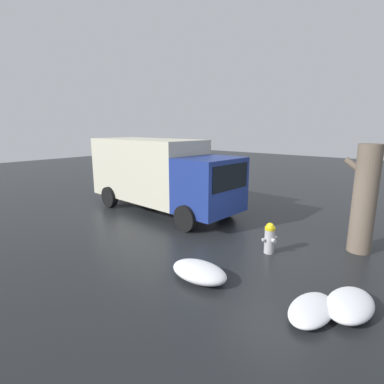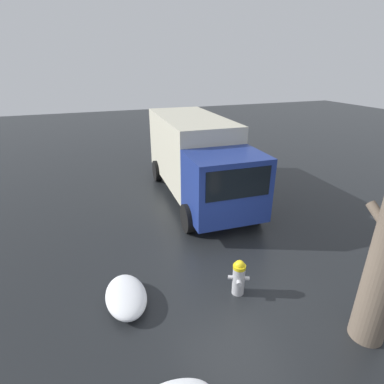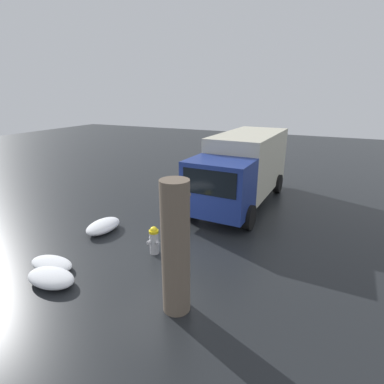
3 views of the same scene
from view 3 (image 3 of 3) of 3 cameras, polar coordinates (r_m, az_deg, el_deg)
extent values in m
plane|color=black|center=(9.38, -7.12, -11.45)|extent=(60.00, 60.00, 0.00)
cylinder|color=#B7B7BC|center=(9.22, -7.21, -9.61)|extent=(0.27, 0.27, 0.68)
cylinder|color=yellow|center=(9.05, -7.30, -7.48)|extent=(0.29, 0.29, 0.08)
sphere|color=yellow|center=(9.03, -7.31, -7.25)|extent=(0.23, 0.23, 0.23)
cylinder|color=#B7B7BC|center=(9.10, -8.23, -9.48)|extent=(0.14, 0.14, 0.11)
cylinder|color=#B7B7BC|center=(9.04, -6.58, -9.59)|extent=(0.12, 0.13, 0.09)
cylinder|color=#B7B7BC|center=(9.32, -7.85, -8.73)|extent=(0.12, 0.13, 0.09)
cylinder|color=#6B5B4C|center=(6.44, -3.13, -10.73)|extent=(0.62, 0.62, 3.03)
cylinder|color=#6B5B4C|center=(6.30, -2.08, -2.86)|extent=(0.70, 0.17, 0.57)
cube|color=navy|center=(10.77, 5.18, 0.94)|extent=(1.87, 2.36, 1.96)
cube|color=black|center=(9.86, 3.24, 1.73)|extent=(0.11, 1.92, 0.86)
cube|color=beige|center=(13.87, 10.73, 5.82)|extent=(5.24, 2.50, 2.52)
cylinder|color=black|center=(10.84, 10.82, -4.75)|extent=(0.91, 0.32, 0.90)
cylinder|color=black|center=(11.62, -0.01, -2.79)|extent=(0.91, 0.32, 0.90)
cylinder|color=black|center=(15.13, 16.04, 1.54)|extent=(0.91, 0.32, 0.90)
cylinder|color=black|center=(15.70, 7.87, 2.69)|extent=(0.91, 0.32, 0.90)
ellipsoid|color=white|center=(9.39, -25.17, -12.27)|extent=(0.72, 1.34, 0.27)
ellipsoid|color=white|center=(8.70, -25.28, -14.55)|extent=(0.80, 1.38, 0.34)
ellipsoid|color=white|center=(11.03, -16.55, -6.22)|extent=(1.42, 0.87, 0.39)
camera|label=1|loc=(12.37, -49.08, 6.59)|focal=28.00mm
camera|label=2|loc=(7.61, -50.52, 13.53)|focal=28.00mm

